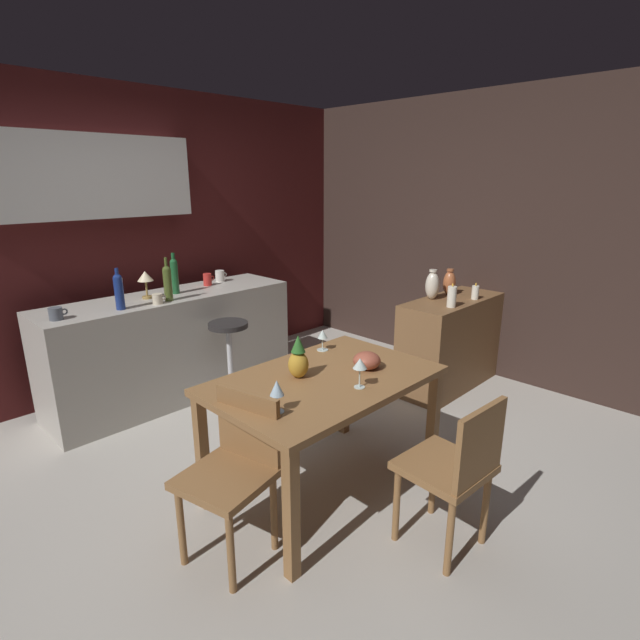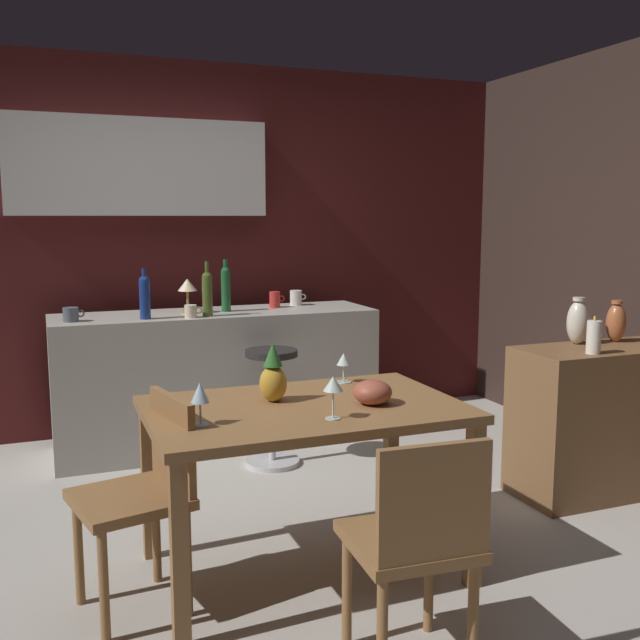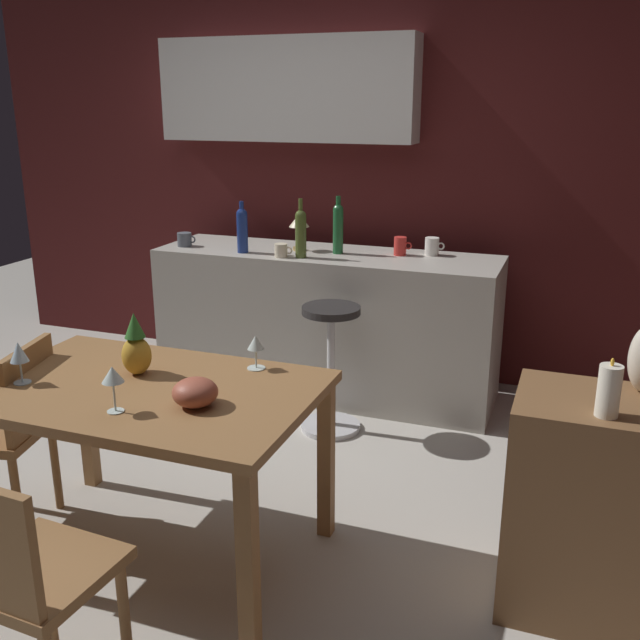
# 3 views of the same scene
# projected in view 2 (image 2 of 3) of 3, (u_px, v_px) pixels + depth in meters

# --- Properties ---
(ground_plane) EXTENTS (9.00, 9.00, 0.00)m
(ground_plane) POSITION_uv_depth(u_px,v_px,m) (271.00, 541.00, 3.42)
(ground_plane) COLOR #B7B2A8
(wall_kitchen_back) EXTENTS (5.20, 0.33, 2.60)m
(wall_kitchen_back) POSITION_uv_depth(u_px,v_px,m) (173.00, 232.00, 5.11)
(wall_kitchen_back) COLOR #4C1919
(wall_kitchen_back) RESTS_ON ground_plane
(dining_table) EXTENTS (1.31, 0.85, 0.74)m
(dining_table) POSITION_uv_depth(u_px,v_px,m) (304.00, 425.00, 3.04)
(dining_table) COLOR olive
(dining_table) RESTS_ON ground_plane
(kitchen_counter) EXTENTS (2.10, 0.60, 0.90)m
(kitchen_counter) POSITION_uv_depth(u_px,v_px,m) (217.00, 379.00, 4.81)
(kitchen_counter) COLOR #B2ADA3
(kitchen_counter) RESTS_ON ground_plane
(sideboard_cabinet) EXTENTS (1.10, 0.44, 0.82)m
(sideboard_cabinet) POSITION_uv_depth(u_px,v_px,m) (610.00, 419.00, 4.00)
(sideboard_cabinet) COLOR brown
(sideboard_cabinet) RESTS_ON ground_plane
(chair_near_window) EXTENTS (0.48, 0.48, 0.84)m
(chair_near_window) POSITION_uv_depth(u_px,v_px,m) (145.00, 490.00, 2.79)
(chair_near_window) COLOR olive
(chair_near_window) RESTS_ON ground_plane
(chair_by_doorway) EXTENTS (0.42, 0.42, 0.84)m
(chair_by_doorway) POSITION_uv_depth(u_px,v_px,m) (417.00, 541.00, 2.36)
(chair_by_doorway) COLOR olive
(chair_by_doorway) RESTS_ON ground_plane
(bar_stool) EXTENTS (0.34, 0.34, 0.72)m
(bar_stool) POSITION_uv_depth(u_px,v_px,m) (272.00, 404.00, 4.42)
(bar_stool) COLOR #262323
(bar_stool) RESTS_ON ground_plane
(wine_glass_left) EXTENTS (0.07, 0.07, 0.17)m
(wine_glass_left) POSITION_uv_depth(u_px,v_px,m) (200.00, 394.00, 2.72)
(wine_glass_left) COLOR silver
(wine_glass_left) RESTS_ON dining_table
(wine_glass_right) EXTENTS (0.08, 0.08, 0.17)m
(wine_glass_right) POSITION_uv_depth(u_px,v_px,m) (333.00, 385.00, 2.80)
(wine_glass_right) COLOR silver
(wine_glass_right) RESTS_ON dining_table
(wine_glass_center) EXTENTS (0.07, 0.07, 0.14)m
(wine_glass_center) POSITION_uv_depth(u_px,v_px,m) (344.00, 361.00, 3.42)
(wine_glass_center) COLOR silver
(wine_glass_center) RESTS_ON dining_table
(pineapple_centerpiece) EXTENTS (0.12, 0.12, 0.25)m
(pineapple_centerpiece) POSITION_uv_depth(u_px,v_px,m) (273.00, 377.00, 3.07)
(pineapple_centerpiece) COLOR gold
(pineapple_centerpiece) RESTS_ON dining_table
(fruit_bowl) EXTENTS (0.17, 0.17, 0.10)m
(fruit_bowl) POSITION_uv_depth(u_px,v_px,m) (372.00, 392.00, 3.03)
(fruit_bowl) COLOR #9E4C38
(fruit_bowl) RESTS_ON dining_table
(wine_bottle_green) EXTENTS (0.06, 0.06, 0.35)m
(wine_bottle_green) POSITION_uv_depth(u_px,v_px,m) (226.00, 287.00, 4.76)
(wine_bottle_green) COLOR #1E592D
(wine_bottle_green) RESTS_ON kitchen_counter
(wine_bottle_cobalt) EXTENTS (0.07, 0.07, 0.31)m
(wine_bottle_cobalt) POSITION_uv_depth(u_px,v_px,m) (145.00, 295.00, 4.40)
(wine_bottle_cobalt) COLOR navy
(wine_bottle_cobalt) RESTS_ON kitchen_counter
(wine_bottle_olive) EXTENTS (0.07, 0.07, 0.35)m
(wine_bottle_olive) POSITION_uv_depth(u_px,v_px,m) (207.00, 292.00, 4.53)
(wine_bottle_olive) COLOR #475623
(wine_bottle_olive) RESTS_ON kitchen_counter
(cup_cream) EXTENTS (0.11, 0.08, 0.08)m
(cup_cream) POSITION_uv_depth(u_px,v_px,m) (191.00, 311.00, 4.48)
(cup_cream) COLOR beige
(cup_cream) RESTS_ON kitchen_counter
(cup_white) EXTENTS (0.12, 0.08, 0.11)m
(cup_white) POSITION_uv_depth(u_px,v_px,m) (296.00, 298.00, 5.11)
(cup_white) COLOR white
(cup_white) RESTS_ON kitchen_counter
(cup_red) EXTENTS (0.11, 0.07, 0.11)m
(cup_red) POSITION_uv_depth(u_px,v_px,m) (275.00, 300.00, 4.98)
(cup_red) COLOR red
(cup_red) RESTS_ON kitchen_counter
(cup_slate) EXTENTS (0.12, 0.09, 0.09)m
(cup_slate) POSITION_uv_depth(u_px,v_px,m) (71.00, 315.00, 4.31)
(cup_slate) COLOR #515660
(cup_slate) RESTS_ON kitchen_counter
(counter_lamp) EXTENTS (0.12, 0.12, 0.22)m
(counter_lamp) POSITION_uv_depth(u_px,v_px,m) (187.00, 288.00, 4.68)
(counter_lamp) COLOR #A58447
(counter_lamp) RESTS_ON kitchen_counter
(pillar_candle_tall) EXTENTS (0.07, 0.07, 0.20)m
(pillar_candle_tall) POSITION_uv_depth(u_px,v_px,m) (594.00, 337.00, 3.72)
(pillar_candle_tall) COLOR white
(pillar_candle_tall) RESTS_ON sideboard_cabinet
(vase_copper) EXTENTS (0.11, 0.11, 0.24)m
(vase_copper) POSITION_uv_depth(u_px,v_px,m) (616.00, 322.00, 4.07)
(vase_copper) COLOR #B26038
(vase_copper) RESTS_ON sideboard_cabinet
(vase_ceramic_ivory) EXTENTS (0.12, 0.12, 0.26)m
(vase_ceramic_ivory) POSITION_uv_depth(u_px,v_px,m) (578.00, 322.00, 4.00)
(vase_ceramic_ivory) COLOR beige
(vase_ceramic_ivory) RESTS_ON sideboard_cabinet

